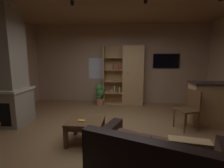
{
  "coord_description": "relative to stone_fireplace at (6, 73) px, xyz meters",
  "views": [
    {
      "loc": [
        0.37,
        -3.21,
        1.62
      ],
      "look_at": [
        0.0,
        0.4,
        1.05
      ],
      "focal_mm": 25.42,
      "sensor_mm": 36.0,
      "label": 1
    }
  ],
  "objects": [
    {
      "name": "stone_fireplace",
      "position": [
        0.0,
        0.0,
        0.0
      ],
      "size": [
        0.98,
        0.83,
        2.84
      ],
      "color": "gray",
      "rests_on": "ground"
    },
    {
      "name": "potted_floor_plant",
      "position": [
        1.98,
        1.86,
        -0.86
      ],
      "size": [
        0.33,
        0.3,
        0.77
      ],
      "color": "#B77051",
      "rests_on": "ground"
    },
    {
      "name": "track_light_spot_2",
      "position": [
        3.3,
        -0.1,
        1.49
      ],
      "size": [
        0.07,
        0.07,
        0.09
      ],
      "primitive_type": "cylinder",
      "color": "black"
    },
    {
      "name": "coffee_table",
      "position": [
        2.16,
        -0.69,
        -0.93
      ],
      "size": [
        0.69,
        0.62,
        0.45
      ],
      "color": "brown",
      "rests_on": "ground"
    },
    {
      "name": "wall_mounted_tv",
      "position": [
        4.31,
        2.3,
        0.27
      ],
      "size": [
        0.91,
        0.06,
        0.51
      ],
      "color": "black"
    },
    {
      "name": "kitchen_bar_counter",
      "position": [
        5.31,
        0.48,
        -0.76
      ],
      "size": [
        1.57,
        0.57,
        1.06
      ],
      "color": "tan",
      "rests_on": "ground"
    },
    {
      "name": "track_light_spot_0",
      "position": [
        0.35,
        -0.16,
        1.49
      ],
      "size": [
        0.07,
        0.07,
        0.09
      ],
      "primitive_type": "cylinder",
      "color": "black"
    },
    {
      "name": "floor",
      "position": [
        2.61,
        -0.36,
        -1.3
      ],
      "size": [
        6.31,
        5.4,
        0.02
      ],
      "primitive_type": "cube",
      "color": "olive",
      "rests_on": "ground"
    },
    {
      "name": "wall_back",
      "position": [
        2.61,
        2.36,
        0.13
      ],
      "size": [
        6.43,
        0.06,
        2.84
      ],
      "primitive_type": "cube",
      "color": "tan",
      "rests_on": "ground"
    },
    {
      "name": "window_pane_back",
      "position": [
        1.82,
        2.33,
        -0.01
      ],
      "size": [
        0.67,
        0.01,
        0.77
      ],
      "primitive_type": "cube",
      "color": "white"
    },
    {
      "name": "dining_chair",
      "position": [
        4.4,
        0.13,
        -0.76
      ],
      "size": [
        0.55,
        0.55,
        0.92
      ],
      "color": "brown",
      "rests_on": "ground"
    },
    {
      "name": "track_light_spot_1",
      "position": [
        1.79,
        -0.16,
        1.49
      ],
      "size": [
        0.07,
        0.07,
        0.09
      ],
      "primitive_type": "cylinder",
      "color": "black"
    },
    {
      "name": "bookshelf_cabinet",
      "position": [
        3.05,
        2.09,
        -0.26
      ],
      "size": [
        1.4,
        0.41,
        2.08
      ],
      "color": "tan",
      "rests_on": "ground"
    },
    {
      "name": "table_book_0",
      "position": [
        2.1,
        -0.76,
        -0.83
      ],
      "size": [
        0.14,
        0.1,
        0.02
      ],
      "primitive_type": "cube",
      "rotation": [
        0.0,
        0.0,
        -0.11
      ],
      "color": "gold",
      "rests_on": "coffee_table"
    }
  ]
}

